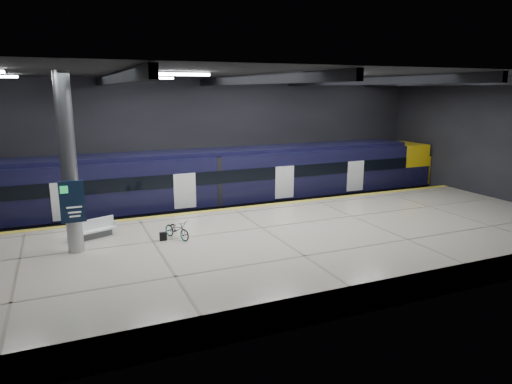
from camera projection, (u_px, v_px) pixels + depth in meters
ground at (254, 244)px, 22.17m from camera, size 30.00×30.00×0.00m
room_shell at (253, 125)px, 20.92m from camera, size 30.10×16.10×8.05m
platform at (276, 249)px, 19.80m from camera, size 30.00×11.00×1.10m
safety_strip at (234, 208)px, 24.39m from camera, size 30.00×0.40×0.01m
rails at (217, 214)px, 27.08m from camera, size 30.00×1.52×0.16m
train at (256, 179)px, 27.61m from camera, size 29.40×2.84×3.79m
bench at (94, 231)px, 19.59m from camera, size 2.01×1.37×0.82m
bicycle at (177, 229)px, 19.39m from camera, size 1.14×1.62×0.81m
pannier_bag at (163, 236)px, 19.21m from camera, size 0.31×0.20×0.35m
info_column at (69, 167)px, 17.18m from camera, size 0.90×0.78×6.90m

